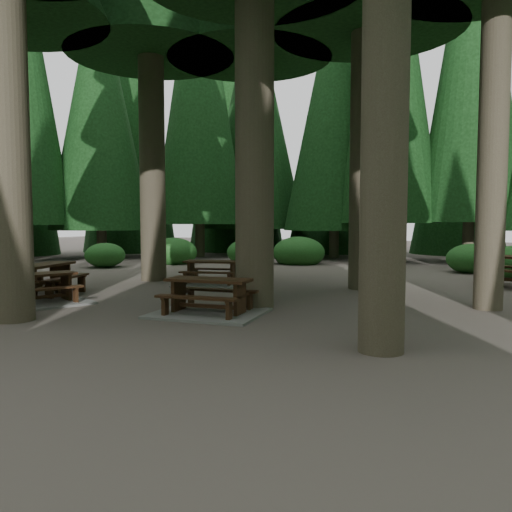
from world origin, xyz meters
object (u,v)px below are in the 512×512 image
at_px(picnic_table_f, 38,294).
at_px(picnic_table_c, 212,277).
at_px(picnic_table_a, 209,303).
at_px(picnic_table_b, 44,274).

bearing_deg(picnic_table_f, picnic_table_c, 3.27).
height_order(picnic_table_a, picnic_table_b, picnic_table_b).
bearing_deg(picnic_table_b, picnic_table_a, -110.51).
distance_m(picnic_table_a, picnic_table_f, 4.18).
relative_size(picnic_table_b, picnic_table_c, 0.89).
height_order(picnic_table_b, picnic_table_f, picnic_table_b).
relative_size(picnic_table_c, picnic_table_f, 0.93).
height_order(picnic_table_c, picnic_table_f, picnic_table_c).
bearing_deg(picnic_table_a, picnic_table_f, -177.78).
bearing_deg(picnic_table_c, picnic_table_f, -124.68).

